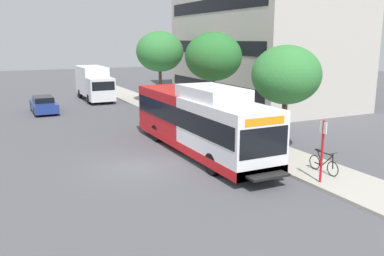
{
  "coord_description": "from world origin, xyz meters",
  "views": [
    {
      "loc": [
        -5.93,
        -17.71,
        5.92
      ],
      "look_at": [
        2.87,
        0.18,
        1.6
      ],
      "focal_mm": 38.56,
      "sensor_mm": 36.0,
      "label": 1
    }
  ],
  "objects": [
    {
      "name": "street_tree_near_stop",
      "position": [
        7.77,
        -0.82,
        4.11
      ],
      "size": [
        3.56,
        3.56,
        5.5
      ],
      "color": "#4C3823",
      "rests_on": "sidewalk_curb"
    },
    {
      "name": "sidewalk_curb",
      "position": [
        7.0,
        6.0,
        0.07
      ],
      "size": [
        3.0,
        56.0,
        0.14
      ],
      "primitive_type": "cube",
      "color": "#A8A399",
      "rests_on": "ground"
    },
    {
      "name": "street_tree_mid_block",
      "position": [
        8.13,
        7.52,
        4.71
      ],
      "size": [
        3.94,
        3.94,
        6.26
      ],
      "color": "#4C3823",
      "rests_on": "sidewalk_curb"
    },
    {
      "name": "parked_car_far_lane",
      "position": [
        -2.14,
        17.53,
        0.66
      ],
      "size": [
        1.8,
        4.5,
        1.33
      ],
      "color": "navy",
      "rests_on": "ground"
    },
    {
      "name": "street_tree_far_block",
      "position": [
        8.15,
        17.52,
        4.8
      ],
      "size": [
        4.26,
        4.26,
        6.48
      ],
      "color": "#4C3823",
      "rests_on": "sidewalk_curb"
    },
    {
      "name": "transit_bus",
      "position": [
        3.74,
        1.1,
        1.7
      ],
      "size": [
        2.58,
        12.25,
        3.65
      ],
      "color": "white",
      "rests_on": "ground"
    },
    {
      "name": "bicycle_parked",
      "position": [
        6.93,
        -4.69,
        0.56
      ],
      "size": [
        0.52,
        1.76,
        1.02
      ],
      "color": "black",
      "rests_on": "sidewalk_curb"
    },
    {
      "name": "bus_stop_sign_pole",
      "position": [
        5.93,
        -5.57,
        1.65
      ],
      "size": [
        0.1,
        0.36,
        2.6
      ],
      "color": "red",
      "rests_on": "sidewalk_curb"
    },
    {
      "name": "box_truck_background",
      "position": [
        3.25,
        22.71,
        1.74
      ],
      "size": [
        2.32,
        7.01,
        3.25
      ],
      "color": "silver",
      "rests_on": "ground"
    },
    {
      "name": "ground_plane",
      "position": [
        0.0,
        8.0,
        0.0
      ],
      "size": [
        120.0,
        120.0,
        0.0
      ],
      "primitive_type": "plane",
      "color": "#4C4C51"
    }
  ]
}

